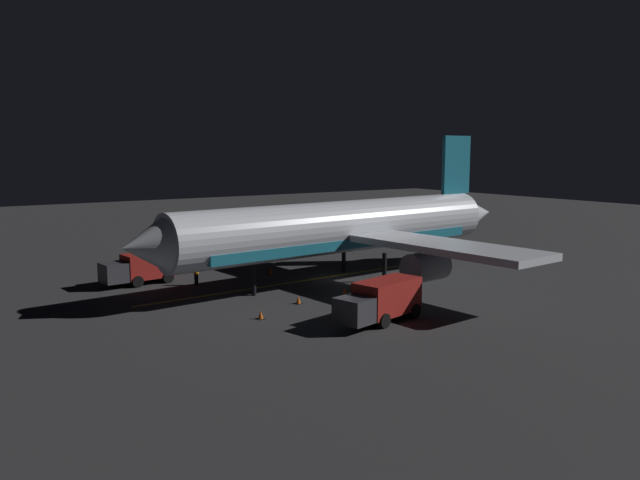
# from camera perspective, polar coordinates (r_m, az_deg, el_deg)

# --- Properties ---
(ground_plane) EXTENTS (180.00, 180.00, 0.20)m
(ground_plane) POSITION_cam_1_polar(r_m,az_deg,el_deg) (51.38, 1.86, -3.80)
(ground_plane) COLOR #2D2D2F
(apron_guide_stripe) EXTENTS (1.75, 25.67, 0.01)m
(apron_guide_stripe) POSITION_cam_1_polar(r_m,az_deg,el_deg) (50.47, -2.87, -3.91)
(apron_guide_stripe) COLOR gold
(apron_guide_stripe) RESTS_ON ground_plane
(airliner) EXTENTS (34.41, 37.86, 11.84)m
(airliner) POSITION_cam_1_polar(r_m,az_deg,el_deg) (51.05, 2.39, 1.04)
(airliner) COLOR silver
(airliner) RESTS_ON ground_plane
(baggage_truck) EXTENTS (2.73, 5.66, 2.41)m
(baggage_truck) POSITION_cam_1_polar(r_m,az_deg,el_deg) (51.77, -15.97, -2.53)
(baggage_truck) COLOR maroon
(baggage_truck) RESTS_ON ground_plane
(catering_truck) EXTENTS (3.47, 6.63, 2.55)m
(catering_truck) POSITION_cam_1_polar(r_m,az_deg,el_deg) (39.16, 5.57, -5.51)
(catering_truck) COLOR maroon
(catering_truck) RESTS_ON ground_plane
(ground_crew_worker) EXTENTS (0.40, 0.40, 1.74)m
(ground_crew_worker) POSITION_cam_1_polar(r_m,az_deg,el_deg) (50.43, -11.14, -3.04)
(ground_crew_worker) COLOR black
(ground_crew_worker) RESTS_ON ground_plane
(traffic_cone_near_left) EXTENTS (0.50, 0.50, 0.55)m
(traffic_cone_near_left) POSITION_cam_1_polar(r_m,az_deg,el_deg) (46.34, 2.26, -4.68)
(traffic_cone_near_left) COLOR #EA590F
(traffic_cone_near_left) RESTS_ON ground_plane
(traffic_cone_near_right) EXTENTS (0.50, 0.50, 0.55)m
(traffic_cone_near_right) POSITION_cam_1_polar(r_m,az_deg,el_deg) (54.04, -4.45, -2.85)
(traffic_cone_near_right) COLOR #EA590F
(traffic_cone_near_right) RESTS_ON ground_plane
(traffic_cone_under_wing) EXTENTS (0.50, 0.50, 0.55)m
(traffic_cone_under_wing) POSITION_cam_1_polar(r_m,az_deg,el_deg) (40.02, -5.39, -6.78)
(traffic_cone_under_wing) COLOR #EA590F
(traffic_cone_under_wing) RESTS_ON ground_plane
(traffic_cone_far) EXTENTS (0.50, 0.50, 0.55)m
(traffic_cone_far) POSITION_cam_1_polar(r_m,az_deg,el_deg) (43.72, -1.97, -5.46)
(traffic_cone_far) COLOR #EA590F
(traffic_cone_far) RESTS_ON ground_plane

